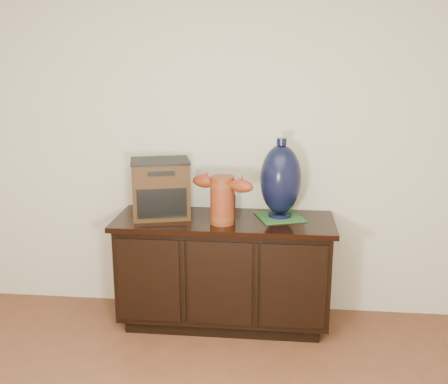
# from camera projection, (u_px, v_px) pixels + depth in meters

# --- Properties ---
(room) EXTENTS (5.00, 5.00, 5.00)m
(room) POSITION_uv_depth(u_px,v_px,m) (124.00, 275.00, 1.21)
(room) COLOR brown
(room) RESTS_ON ground
(sideboard) EXTENTS (1.46, 0.56, 0.75)m
(sideboard) POSITION_uv_depth(u_px,v_px,m) (224.00, 270.00, 3.58)
(sideboard) COLOR black
(sideboard) RESTS_ON ground
(terracotta_vessel) EXTENTS (0.43, 0.24, 0.31)m
(terracotta_vessel) POSITION_uv_depth(u_px,v_px,m) (222.00, 197.00, 3.35)
(terracotta_vessel) COLOR maroon
(terracotta_vessel) RESTS_ON sideboard
(tv_radio) EXTENTS (0.45, 0.40, 0.39)m
(tv_radio) POSITION_uv_depth(u_px,v_px,m) (161.00, 188.00, 3.51)
(tv_radio) COLOR #38210E
(tv_radio) RESTS_ON sideboard
(green_mat) EXTENTS (0.36, 0.36, 0.01)m
(green_mat) POSITION_uv_depth(u_px,v_px,m) (280.00, 217.00, 3.52)
(green_mat) COLOR #295B29
(green_mat) RESTS_ON sideboard
(lamp_base) EXTENTS (0.35, 0.35, 0.53)m
(lamp_base) POSITION_uv_depth(u_px,v_px,m) (281.00, 180.00, 3.46)
(lamp_base) COLOR black
(lamp_base) RESTS_ON green_mat
(spray_can) EXTENTS (0.06, 0.06, 0.17)m
(spray_can) POSITION_uv_depth(u_px,v_px,m) (231.00, 203.00, 3.57)
(spray_can) COLOR #5D1015
(spray_can) RESTS_ON sideboard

